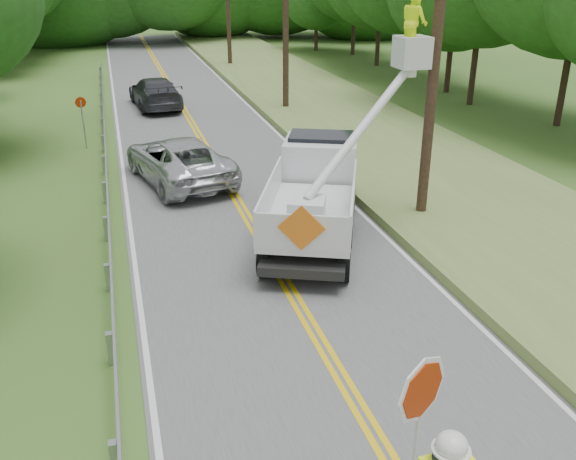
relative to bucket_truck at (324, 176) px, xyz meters
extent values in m
cube|color=#525255|center=(-2.04, 4.58, -1.49)|extent=(7.20, 96.00, 0.02)
cube|color=yellow|center=(-2.14, 4.58, -1.48)|extent=(0.12, 96.00, 0.00)
cube|color=yellow|center=(-1.94, 4.58, -1.48)|extent=(0.12, 96.00, 0.00)
cube|color=silver|center=(-5.49, 4.58, -1.48)|extent=(0.12, 96.00, 0.00)
cube|color=silver|center=(1.41, 4.58, -1.48)|extent=(0.12, 96.00, 0.00)
cube|color=#959A9D|center=(-6.14, -5.42, -1.15)|extent=(0.12, 0.14, 0.70)
cube|color=#959A9D|center=(-6.14, -2.42, -1.15)|extent=(0.12, 0.14, 0.70)
cube|color=#959A9D|center=(-6.14, 0.58, -1.15)|extent=(0.12, 0.14, 0.70)
cube|color=#959A9D|center=(-6.14, 3.58, -1.15)|extent=(0.12, 0.14, 0.70)
cube|color=#959A9D|center=(-6.14, 6.58, -1.15)|extent=(0.12, 0.14, 0.70)
cube|color=#959A9D|center=(-6.14, 9.58, -1.15)|extent=(0.12, 0.14, 0.70)
cube|color=#959A9D|center=(-6.14, 12.58, -1.15)|extent=(0.12, 0.14, 0.70)
cube|color=#959A9D|center=(-6.14, 15.58, -1.15)|extent=(0.12, 0.14, 0.70)
cube|color=#959A9D|center=(-6.14, 18.58, -1.15)|extent=(0.12, 0.14, 0.70)
cube|color=#959A9D|center=(-6.14, 21.58, -1.15)|extent=(0.12, 0.14, 0.70)
cube|color=#959A9D|center=(-6.14, 24.58, -1.15)|extent=(0.12, 0.14, 0.70)
cube|color=#959A9D|center=(-6.14, 27.58, -1.15)|extent=(0.12, 0.14, 0.70)
cube|color=#959A9D|center=(-6.04, 5.58, -0.90)|extent=(0.05, 48.00, 0.34)
cylinder|color=black|center=(2.96, -0.42, 3.50)|extent=(0.30, 0.30, 10.00)
cylinder|color=black|center=(2.96, 14.58, 3.50)|extent=(0.30, 0.30, 10.00)
cube|color=olive|center=(5.06, 4.58, -1.35)|extent=(7.00, 96.00, 0.30)
cylinder|color=#332319|center=(-12.55, 34.66, 0.19)|extent=(0.32, 0.32, 3.39)
cylinder|color=#332319|center=(-12.16, 39.75, 0.33)|extent=(0.32, 0.32, 3.67)
cylinder|color=#332319|center=(14.49, 8.28, 0.68)|extent=(0.32, 0.32, 4.38)
cylinder|color=#332319|center=(13.02, 13.57, 0.62)|extent=(0.32, 0.32, 4.25)
cylinder|color=#332319|center=(13.51, 16.98, 0.17)|extent=(0.32, 0.32, 3.35)
cylinder|color=#332319|center=(13.43, 22.66, 0.38)|extent=(0.32, 0.32, 3.76)
cylinder|color=#332319|center=(13.58, 27.46, 0.25)|extent=(0.32, 0.32, 3.50)
cylinder|color=#332319|center=(13.96, 33.33, 0.27)|extent=(0.32, 0.32, 3.55)
cylinder|color=#332319|center=(11.83, 36.52, -0.29)|extent=(0.32, 0.32, 2.43)
ellipsoid|color=silver|center=(-2.26, -11.09, 0.55)|extent=(0.38, 0.38, 0.30)
cylinder|color=#9E2602|center=(-2.71, -11.07, 1.41)|extent=(0.74, 0.39, 0.81)
cylinder|color=black|center=(-2.42, -2.70, -1.02)|extent=(0.63, 0.96, 0.93)
cylinder|color=black|center=(-0.65, -3.45, -1.02)|extent=(0.63, 0.96, 0.93)
cylinder|color=black|center=(-1.67, -0.92, -1.02)|extent=(0.63, 0.96, 0.93)
cylinder|color=black|center=(0.11, -1.68, -1.02)|extent=(0.63, 0.96, 0.93)
cylinder|color=black|center=(-0.72, 1.29, -1.02)|extent=(0.63, 0.96, 0.93)
cylinder|color=black|center=(1.05, 0.54, -1.02)|extent=(0.63, 0.96, 0.93)
cube|color=black|center=(-0.67, -1.04, -0.95)|extent=(4.28, 6.47, 0.24)
cube|color=#BABCBE|center=(-0.93, -1.66, -0.47)|extent=(3.78, 4.95, 0.21)
cube|color=#BABCBE|center=(-1.93, -1.23, 0.01)|extent=(1.79, 4.10, 0.87)
cube|color=#BABCBE|center=(0.07, -2.09, 0.01)|extent=(1.79, 4.10, 0.87)
cube|color=#BABCBE|center=(-1.79, -3.68, 0.01)|extent=(2.06, 0.92, 0.87)
cube|color=#BABCBE|center=(0.36, 1.36, -0.18)|extent=(2.71, 2.54, 1.74)
cube|color=black|center=(0.43, 1.54, 0.45)|extent=(2.27, 1.91, 0.72)
cube|color=#BABCBE|center=(-1.35, -2.63, 0.01)|extent=(1.14, 1.14, 0.77)
cube|color=#BABCBE|center=(2.26, -0.42, 3.41)|extent=(0.82, 0.82, 0.82)
imported|color=#DEFF13|center=(2.26, -0.42, 4.20)|extent=(0.62, 0.80, 1.65)
cube|color=orange|center=(-1.82, -3.74, 0.16)|extent=(1.02, 0.46, 1.09)
imported|color=silver|center=(-3.59, 5.07, -0.70)|extent=(3.78, 6.04, 1.56)
imported|color=#34363C|center=(-3.38, 17.45, -0.71)|extent=(2.69, 5.53, 1.55)
cylinder|color=#959A9D|center=(-6.83, 10.32, -0.50)|extent=(0.06, 0.06, 2.01)
cylinder|color=#9E2602|center=(-6.83, 10.32, 0.41)|extent=(0.45, 0.15, 0.46)
camera|label=1|loc=(-5.59, -15.89, 5.66)|focal=38.57mm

